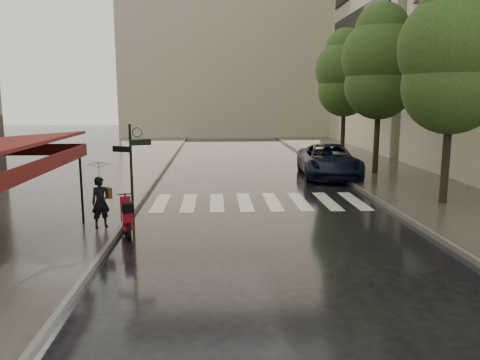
{
  "coord_description": "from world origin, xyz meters",
  "views": [
    {
      "loc": [
        1.34,
        -11.19,
        3.83
      ],
      "look_at": [
        2.1,
        2.83,
        1.4
      ],
      "focal_mm": 35.0,
      "sensor_mm": 36.0,
      "label": 1
    }
  ],
  "objects": [
    {
      "name": "sidewalk_near",
      "position": [
        -4.5,
        12.0,
        0.06
      ],
      "size": [
        6.0,
        60.0,
        0.12
      ],
      "primitive_type": "cube",
      "color": "#38332D",
      "rests_on": "ground"
    },
    {
      "name": "ground",
      "position": [
        0.0,
        0.0,
        0.0
      ],
      "size": [
        120.0,
        120.0,
        0.0
      ],
      "primitive_type": "plane",
      "color": "black",
      "rests_on": "ground"
    },
    {
      "name": "pedestrian_with_umbrella",
      "position": [
        -2.0,
        2.33,
        1.69
      ],
      "size": [
        1.23,
        1.23,
        2.36
      ],
      "rotation": [
        0.0,
        0.0,
        0.55
      ],
      "color": "black",
      "rests_on": "sidewalk_near"
    },
    {
      "name": "crosswalk",
      "position": [
        2.98,
        6.0,
        0.01
      ],
      "size": [
        7.85,
        3.2,
        0.01
      ],
      "color": "silver",
      "rests_on": "ground"
    },
    {
      "name": "haussmann_far",
      "position": [
        16.5,
        26.0,
        9.25
      ],
      "size": [
        8.0,
        16.0,
        18.5
      ],
      "primitive_type": "cube",
      "color": "tan",
      "rests_on": "ground"
    },
    {
      "name": "tree_far",
      "position": [
        9.7,
        19.0,
        5.46
      ],
      "size": [
        3.8,
        3.8,
        8.16
      ],
      "color": "black",
      "rests_on": "sidewalk_far"
    },
    {
      "name": "parked_car",
      "position": [
        7.0,
        11.64,
        0.81
      ],
      "size": [
        3.12,
        5.99,
        1.61
      ],
      "primitive_type": "imported",
      "rotation": [
        0.0,
        0.0,
        -0.08
      ],
      "color": "black",
      "rests_on": "ground"
    },
    {
      "name": "tree_mid",
      "position": [
        9.5,
        12.0,
        5.59
      ],
      "size": [
        3.8,
        3.8,
        8.34
      ],
      "color": "black",
      "rests_on": "sidewalk_far"
    },
    {
      "name": "curb_far",
      "position": [
        7.45,
        12.0,
        0.07
      ],
      "size": [
        0.12,
        60.0,
        0.16
      ],
      "primitive_type": "cube",
      "color": "#595651",
      "rests_on": "ground"
    },
    {
      "name": "curb_near",
      "position": [
        -1.45,
        12.0,
        0.07
      ],
      "size": [
        0.12,
        60.0,
        0.16
      ],
      "primitive_type": "cube",
      "color": "#595651",
      "rests_on": "ground"
    },
    {
      "name": "signpost",
      "position": [
        -1.19,
        3.0,
        1.83
      ],
      "size": [
        1.17,
        0.29,
        3.1
      ],
      "color": "black",
      "rests_on": "ground"
    },
    {
      "name": "scooter",
      "position": [
        -1.18,
        1.92,
        0.5
      ],
      "size": [
        0.68,
        1.61,
        1.08
      ],
      "rotation": [
        0.0,
        0.0,
        0.26
      ],
      "color": "black",
      "rests_on": "ground"
    },
    {
      "name": "backdrop_building",
      "position": [
        3.0,
        38.0,
        10.0
      ],
      "size": [
        22.0,
        6.0,
        20.0
      ],
      "primitive_type": "cube",
      "color": "tan",
      "rests_on": "ground"
    },
    {
      "name": "sidewalk_far",
      "position": [
        10.25,
        12.0,
        0.06
      ],
      "size": [
        5.5,
        60.0,
        0.12
      ],
      "primitive_type": "cube",
      "color": "#38332D",
      "rests_on": "ground"
    },
    {
      "name": "tree_near",
      "position": [
        9.6,
        5.0,
        5.32
      ],
      "size": [
        3.8,
        3.8,
        7.99
      ],
      "color": "black",
      "rests_on": "sidewalk_far"
    }
  ]
}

